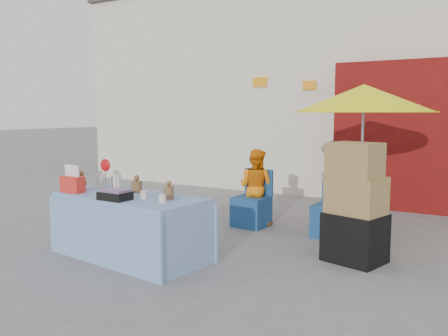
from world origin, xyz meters
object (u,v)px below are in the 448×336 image
Objects in this scene: box_stack at (355,207)px; chair_right at (333,219)px; vendor_orange at (256,187)px; chair_left at (252,209)px; vendor_beige at (336,193)px; market_table at (130,225)px; umbrella at (364,99)px.

chair_right is at bearing 120.76° from box_stack.
vendor_orange is at bearing 177.33° from chair_right.
vendor_beige reaches higher than chair_left.
vendor_beige is at bearing 93.86° from chair_right.
market_table is 1.75× the size of vendor_orange.
vendor_beige reaches higher than chair_right.
box_stack reaches higher than vendor_orange.
umbrella is at bearing 101.88° from box_stack.
box_stack is (1.81, -1.07, 0.05)m from vendor_orange.
market_table is 2.39× the size of chair_right.
umbrella is 1.52× the size of box_stack.
market_table reaches higher than chair_left.
market_table is at bearing -126.89° from chair_right.
umbrella reaches higher than market_table.
umbrella is at bearing 13.86° from chair_left.
vendor_beige is 1.20m from box_stack.
umbrella is at bearing -171.01° from vendor_orange.
box_stack is at bearing 152.89° from vendor_orange.
vendor_beige is at bearing 9.59° from chair_left.
chair_right is 0.62× the size of box_stack.
box_stack is (0.55, -0.93, 0.38)m from chair_right.
vendor_orange is 0.98× the size of vendor_beige.
market_table is 2.18m from chair_left.
vendor_orange is 1.25m from vendor_beige.
chair_left is (0.54, 2.10, -0.13)m from market_table.
umbrella reaches higher than chair_left.
chair_left is 0.41× the size of umbrella.
box_stack reaches higher than market_table.
vendor_beige is (1.25, 0.00, 0.01)m from vendor_orange.
chair_left and chair_right have the same top height.
umbrella reaches higher than vendor_orange.
chair_right is 0.41× the size of umbrella.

